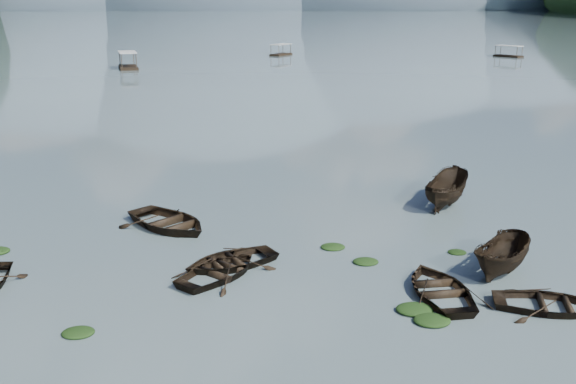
{
  "coord_description": "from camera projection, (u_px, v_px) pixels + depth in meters",
  "views": [
    {
      "loc": [
        -1.08,
        -15.73,
        10.31
      ],
      "look_at": [
        0.0,
        12.0,
        2.0
      ],
      "focal_mm": 40.0,
      "sensor_mm": 36.0,
      "label": 1
    }
  ],
  "objects": [
    {
      "name": "ground_plane",
      "position": [
        305.0,
        382.0,
        18.05
      ],
      "size": [
        2400.0,
        2400.0,
        0.0
      ],
      "primitive_type": "plane",
      "color": "#516265"
    },
    {
      "name": "haze_mtn_a",
      "position": [
        71.0,
        8.0,
        869.86
      ],
      "size": [
        520.0,
        520.0,
        280.0
      ],
      "primitive_type": "ellipsoid",
      "color": "#475666",
      "rests_on": "ground"
    },
    {
      "name": "haze_mtn_b",
      "position": [
        219.0,
        8.0,
        877.3
      ],
      "size": [
        520.0,
        520.0,
        340.0
      ],
      "primitive_type": "ellipsoid",
      "color": "#475666",
      "rests_on": "ground"
    },
    {
      "name": "haze_mtn_c",
      "position": [
        364.0,
        8.0,
        884.74
      ],
      "size": [
        520.0,
        520.0,
        260.0
      ],
      "primitive_type": "ellipsoid",
      "color": "#475666",
      "rests_on": "ground"
    },
    {
      "name": "haze_mtn_d",
      "position": [
        493.0,
        8.0,
        891.44
      ],
      "size": [
        520.0,
        520.0,
        220.0
      ],
      "primitive_type": "ellipsoid",
      "color": "#475666",
      "rests_on": "ground"
    },
    {
      "name": "rowboat_1",
      "position": [
        220.0,
        276.0,
        25.0
      ],
      "size": [
        4.68,
        4.83,
        0.82
      ],
      "primitive_type": "imported",
      "rotation": [
        0.0,
        0.0,
        2.45
      ],
      "color": "black",
      "rests_on": "ground"
    },
    {
      "name": "rowboat_3",
      "position": [
        440.0,
        295.0,
        23.41
      ],
      "size": [
        3.38,
        4.43,
        0.85
      ],
      "primitive_type": "imported",
      "rotation": [
        0.0,
        0.0,
        3.25
      ],
      "color": "black",
      "rests_on": "ground"
    },
    {
      "name": "rowboat_4",
      "position": [
        549.0,
        309.0,
        22.29
      ],
      "size": [
        4.38,
        3.57,
        0.8
      ],
      "primitive_type": "imported",
      "rotation": [
        0.0,
        0.0,
        1.34
      ],
      "color": "black",
      "rests_on": "ground"
    },
    {
      "name": "rowboat_5",
      "position": [
        501.0,
        272.0,
        25.34
      ],
      "size": [
        3.82,
        4.17,
        1.59
      ],
      "primitive_type": "imported",
      "rotation": [
        0.0,
        0.0,
        -0.69
      ],
      "color": "black",
      "rests_on": "ground"
    },
    {
      "name": "rowboat_6",
      "position": [
        169.0,
        228.0,
        30.3
      ],
      "size": [
        5.9,
        5.91,
        1.01
      ],
      "primitive_type": "imported",
      "rotation": [
        0.0,
        0.0,
        0.78
      ],
      "color": "black",
      "rests_on": "ground"
    },
    {
      "name": "rowboat_7",
      "position": [
        230.0,
        265.0,
        25.98
      ],
      "size": [
        4.84,
        4.41,
        0.82
      ],
      "primitive_type": "imported",
      "rotation": [
        0.0,
        0.0,
        5.22
      ],
      "color": "black",
      "rests_on": "ground"
    },
    {
      "name": "rowboat_8",
      "position": [
        445.0,
        204.0,
        33.82
      ],
      "size": [
        3.89,
        4.95,
        1.81
      ],
      "primitive_type": "imported",
      "rotation": [
        0.0,
        0.0,
        2.62
      ],
      "color": "black",
      "rests_on": "ground"
    },
    {
      "name": "weed_clump_1",
      "position": [
        78.0,
        334.0,
        20.64
      ],
      "size": [
        1.07,
        0.85,
        0.23
      ],
      "primitive_type": "ellipsoid",
      "color": "black",
      "rests_on": "ground"
    },
    {
      "name": "weed_clump_2",
      "position": [
        432.0,
        322.0,
        21.39
      ],
      "size": [
        1.25,
        1.0,
        0.27
      ],
      "primitive_type": "ellipsoid",
      "color": "black",
      "rests_on": "ground"
    },
    {
      "name": "weed_clump_3",
      "position": [
        457.0,
        253.0,
        27.28
      ],
      "size": [
        0.8,
        0.67,
        0.18
      ],
      "primitive_type": "ellipsoid",
      "color": "black",
      "rests_on": "ground"
    },
    {
      "name": "weed_clump_4",
      "position": [
        415.0,
        311.0,
        22.15
      ],
      "size": [
        1.32,
        1.05,
        0.27
      ],
      "primitive_type": "ellipsoid",
      "color": "black",
      "rests_on": "ground"
    },
    {
      "name": "weed_clump_6",
      "position": [
        333.0,
        248.0,
        27.81
      ],
      "size": [
        1.07,
        0.89,
        0.22
      ],
      "primitive_type": "ellipsoid",
      "color": "black",
      "rests_on": "ground"
    },
    {
      "name": "weed_clump_7",
      "position": [
        366.0,
        263.0,
        26.24
      ],
      "size": [
        1.06,
        0.85,
        0.23
      ],
      "primitive_type": "ellipsoid",
      "color": "black",
      "rests_on": "ground"
    },
    {
      "name": "pontoon_left",
      "position": [
        128.0,
        69.0,
        100.83
      ],
      "size": [
        4.29,
        6.99,
        2.5
      ],
      "primitive_type": null,
      "rotation": [
        0.0,
        0.0,
        0.26
      ],
      "color": "black",
      "rests_on": "ground"
    },
    {
      "name": "pontoon_centre",
      "position": [
        281.0,
        55.0,
        125.17
      ],
      "size": [
        4.7,
        5.7,
        2.04
      ],
      "primitive_type": null,
      "rotation": [
        0.0,
        0.0,
        -0.56
      ],
      "color": "black",
      "rests_on": "ground"
    },
    {
      "name": "pontoon_right",
      "position": [
        508.0,
        57.0,
        121.72
      ],
      "size": [
        4.95,
        5.52,
        2.02
      ],
      "primitive_type": null,
      "rotation": [
        0.0,
        0.0,
        0.66
      ],
      "color": "black",
      "rests_on": "ground"
    }
  ]
}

